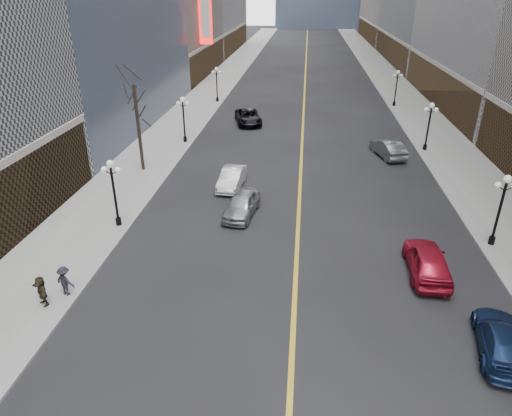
% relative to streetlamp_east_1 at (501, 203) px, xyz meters
% --- Properties ---
extents(sidewalk_east, '(6.00, 230.00, 0.15)m').
position_rel_streetlamp_east_1_xyz_m(sidewalk_east, '(2.20, 40.00, -2.83)').
color(sidewalk_east, gray).
rests_on(sidewalk_east, ground).
extents(sidewalk_west, '(6.00, 230.00, 0.15)m').
position_rel_streetlamp_east_1_xyz_m(sidewalk_west, '(-25.80, 40.00, -2.83)').
color(sidewalk_west, gray).
rests_on(sidewalk_west, ground).
extents(lane_line, '(0.25, 200.00, 0.02)m').
position_rel_streetlamp_east_1_xyz_m(lane_line, '(-11.80, 50.00, -2.89)').
color(lane_line, gold).
rests_on(lane_line, ground).
extents(streetlamp_east_1, '(1.26, 0.44, 4.52)m').
position_rel_streetlamp_east_1_xyz_m(streetlamp_east_1, '(0.00, 0.00, 0.00)').
color(streetlamp_east_1, black).
rests_on(streetlamp_east_1, sidewalk_east).
extents(streetlamp_east_2, '(1.26, 0.44, 4.52)m').
position_rel_streetlamp_east_1_xyz_m(streetlamp_east_2, '(0.00, 18.00, 0.00)').
color(streetlamp_east_2, black).
rests_on(streetlamp_east_2, sidewalk_east).
extents(streetlamp_east_3, '(1.26, 0.44, 4.52)m').
position_rel_streetlamp_east_1_xyz_m(streetlamp_east_3, '(0.00, 36.00, 0.00)').
color(streetlamp_east_3, black).
rests_on(streetlamp_east_3, sidewalk_east).
extents(streetlamp_west_1, '(1.26, 0.44, 4.52)m').
position_rel_streetlamp_east_1_xyz_m(streetlamp_west_1, '(-23.60, 0.00, 0.00)').
color(streetlamp_west_1, black).
rests_on(streetlamp_west_1, sidewalk_west).
extents(streetlamp_west_2, '(1.26, 0.44, 4.52)m').
position_rel_streetlamp_east_1_xyz_m(streetlamp_west_2, '(-23.60, 18.00, 0.00)').
color(streetlamp_west_2, black).
rests_on(streetlamp_west_2, sidewalk_west).
extents(streetlamp_west_3, '(1.26, 0.44, 4.52)m').
position_rel_streetlamp_east_1_xyz_m(streetlamp_west_3, '(-23.60, 36.00, 0.00)').
color(streetlamp_west_3, black).
rests_on(streetlamp_west_3, sidewalk_west).
extents(theatre_marquee, '(2.00, 0.55, 12.00)m').
position_rel_streetlamp_east_1_xyz_m(theatre_marquee, '(-27.68, 50.00, 9.10)').
color(theatre_marquee, red).
rests_on(theatre_marquee, ground).
extents(tree_west_far, '(3.60, 3.60, 7.92)m').
position_rel_streetlamp_east_1_xyz_m(tree_west_far, '(-25.30, 10.00, 3.34)').
color(tree_west_far, '#2D231C').
rests_on(tree_west_far, sidewalk_west).
extents(car_nb_near, '(2.50, 4.85, 1.58)m').
position_rel_streetlamp_east_1_xyz_m(car_nb_near, '(-15.74, 2.59, -2.11)').
color(car_nb_near, gray).
rests_on(car_nb_near, ground).
extents(car_nb_mid, '(1.91, 4.64, 1.49)m').
position_rel_streetlamp_east_1_xyz_m(car_nb_mid, '(-17.17, 7.38, -2.16)').
color(car_nb_mid, silver).
rests_on(car_nb_mid, ground).
extents(car_nb_far, '(3.97, 6.20, 1.59)m').
position_rel_streetlamp_east_1_xyz_m(car_nb_far, '(-18.11, 25.81, -2.11)').
color(car_nb_far, black).
rests_on(car_nb_far, ground).
extents(car_sb_near, '(2.82, 5.09, 1.40)m').
position_rel_streetlamp_east_1_xyz_m(car_sb_near, '(-2.86, -9.39, -2.20)').
color(car_sb_near, '#132449').
rests_on(car_sb_near, ground).
extents(car_sb_mid, '(2.21, 5.09, 1.71)m').
position_rel_streetlamp_east_1_xyz_m(car_sb_mid, '(-4.67, -3.52, -2.05)').
color(car_sb_mid, maroon).
rests_on(car_sb_mid, ground).
extents(car_sb_far, '(2.98, 5.17, 1.61)m').
position_rel_streetlamp_east_1_xyz_m(car_sb_far, '(-3.84, 16.02, -2.10)').
color(car_sb_far, '#575D5F').
rests_on(car_sb_far, ground).
extents(ped_west_walk, '(1.12, 0.70, 1.61)m').
position_rel_streetlamp_east_1_xyz_m(ped_west_walk, '(-23.40, -7.56, -1.94)').
color(ped_west_walk, black).
rests_on(ped_west_walk, sidewalk_west).
extents(ped_west_far, '(1.39, 1.29, 1.59)m').
position_rel_streetlamp_east_1_xyz_m(ped_west_far, '(-24.14, -8.46, -1.96)').
color(ped_west_far, black).
rests_on(ped_west_far, sidewalk_west).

